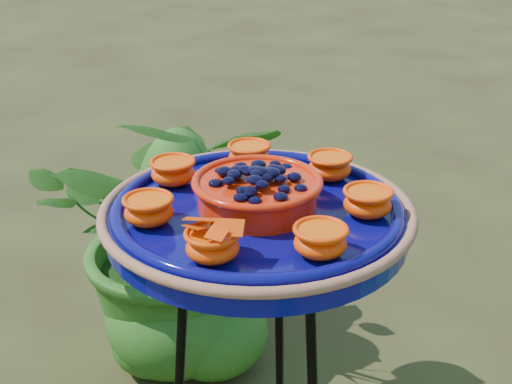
% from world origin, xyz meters
% --- Properties ---
extents(feeder_dish, '(0.53, 0.53, 0.10)m').
position_xyz_m(feeder_dish, '(-0.04, -0.10, 0.91)').
color(feeder_dish, '#08085E').
rests_on(feeder_dish, tripod_stand).
extents(shrub_back_left, '(0.96, 0.91, 0.83)m').
position_xyz_m(shrub_back_left, '(-0.69, 0.54, 0.42)').
color(shrub_back_left, '#275216').
rests_on(shrub_back_left, ground).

